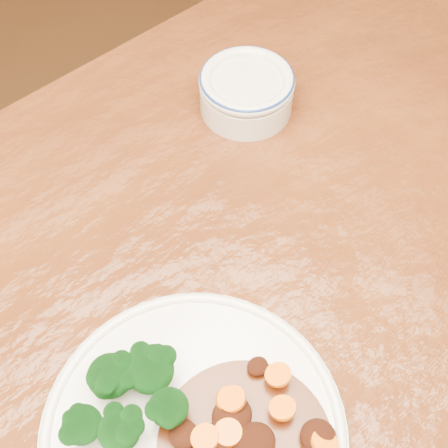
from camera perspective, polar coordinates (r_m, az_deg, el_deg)
dining_table at (r=0.73m, az=-4.63°, el=-16.63°), size 1.54×0.97×0.75m
dinner_plate at (r=0.63m, az=-2.80°, el=-18.41°), size 0.29×0.29×0.02m
broccoli_florets at (r=0.61m, az=-8.78°, el=-15.28°), size 0.12×0.10×0.05m
dip_bowl at (r=0.84m, az=2.08°, el=12.12°), size 0.13×0.13×0.06m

